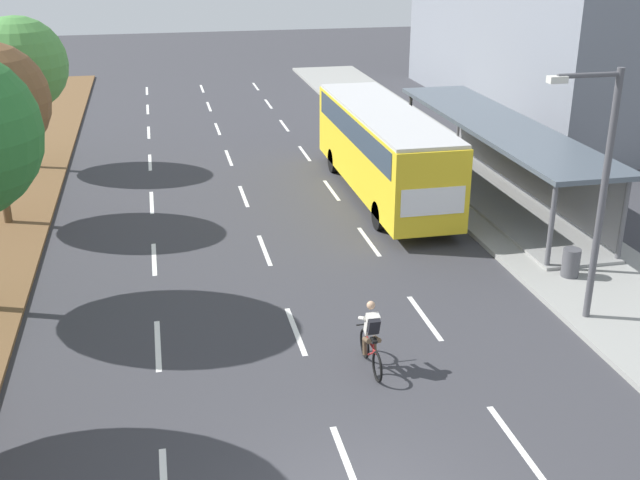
{
  "coord_description": "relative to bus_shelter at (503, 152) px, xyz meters",
  "views": [
    {
      "loc": [
        -3.12,
        -10.57,
        9.67
      ],
      "look_at": [
        1.31,
        10.01,
        1.2
      ],
      "focal_mm": 43.64,
      "sensor_mm": 36.0,
      "label": 1
    }
  ],
  "objects": [
    {
      "name": "median_strip",
      "position": [
        -17.83,
        4.44,
        -1.8
      ],
      "size": [
        2.6,
        52.0,
        0.12
      ],
      "primitive_type": "cube",
      "color": "brown",
      "rests_on": "ground"
    },
    {
      "name": "trash_bin",
      "position": [
        -1.08,
        -7.31,
        -1.29
      ],
      "size": [
        0.52,
        0.52,
        0.85
      ],
      "primitive_type": "cylinder",
      "color": "#4C4C51",
      "rests_on": "sidewalk_right"
    },
    {
      "name": "bus_shelter",
      "position": [
        0.0,
        0.0,
        0.0
      ],
      "size": [
        2.9,
        14.15,
        2.86
      ],
      "color": "gray",
      "rests_on": "sidewalk_right"
    },
    {
      "name": "streetlight",
      "position": [
        -2.11,
        -9.73,
        2.02
      ],
      "size": [
        1.91,
        0.24,
        6.5
      ],
      "color": "#4C4C51",
      "rests_on": "sidewalk_right"
    },
    {
      "name": "lane_divider_right",
      "position": [
        -6.03,
        2.44,
        -1.86
      ],
      "size": [
        0.14,
        47.0,
        0.01
      ],
      "color": "white",
      "rests_on": "ground"
    },
    {
      "name": "cyclist",
      "position": [
        -8.13,
        -10.83,
        -1.07
      ],
      "size": [
        0.46,
        1.82,
        1.71
      ],
      "color": "black",
      "rests_on": "ground"
    },
    {
      "name": "sidewalk_right",
      "position": [
        -0.28,
        4.44,
        -1.79
      ],
      "size": [
        4.5,
        52.0,
        0.15
      ],
      "primitive_type": "cube",
      "color": "gray",
      "rests_on": "ground"
    },
    {
      "name": "lane_divider_left",
      "position": [
        -13.03,
        2.44,
        -1.86
      ],
      "size": [
        0.14,
        47.0,
        0.01
      ],
      "color": "white",
      "rests_on": "ground"
    },
    {
      "name": "lane_divider_center",
      "position": [
        -9.53,
        2.44,
        -1.86
      ],
      "size": [
        0.14,
        47.0,
        0.01
      ],
      "color": "white",
      "rests_on": "ground"
    },
    {
      "name": "median_tree_fourth",
      "position": [
        -17.92,
        7.92,
        2.6
      ],
      "size": [
        3.91,
        3.91,
        6.31
      ],
      "color": "brown",
      "rests_on": "median_strip"
    },
    {
      "name": "bus",
      "position": [
        -4.28,
        1.41,
        0.2
      ],
      "size": [
        2.54,
        11.29,
        3.37
      ],
      "color": "yellow",
      "rests_on": "ground"
    }
  ]
}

